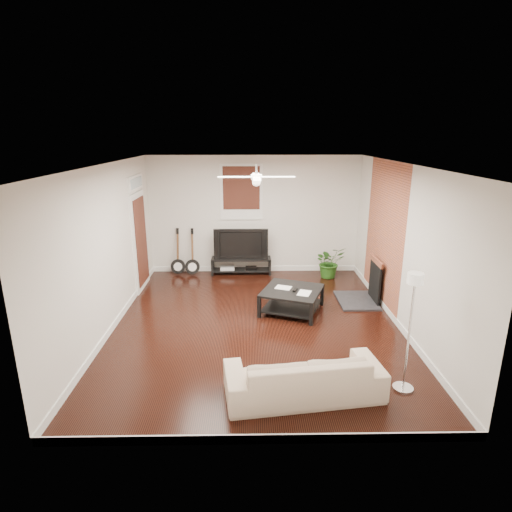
% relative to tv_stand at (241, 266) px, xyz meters
% --- Properties ---
extents(room, '(5.01, 6.01, 2.81)m').
position_rel_tv_stand_xyz_m(room, '(0.32, -2.78, 1.20)').
color(room, black).
rests_on(room, ground).
extents(brick_accent, '(0.02, 2.20, 2.80)m').
position_rel_tv_stand_xyz_m(brick_accent, '(2.81, -1.78, 1.20)').
color(brick_accent, '#AE5938').
rests_on(brick_accent, floor).
extents(fireplace, '(0.80, 1.10, 0.92)m').
position_rel_tv_stand_xyz_m(fireplace, '(2.52, -1.78, 0.26)').
color(fireplace, black).
rests_on(fireplace, floor).
extents(window_back, '(1.00, 0.06, 1.30)m').
position_rel_tv_stand_xyz_m(window_back, '(0.02, 0.19, 1.75)').
color(window_back, '#33150E').
rests_on(window_back, wall_back).
extents(door_left, '(0.08, 1.00, 2.50)m').
position_rel_tv_stand_xyz_m(door_left, '(-2.14, -0.88, 1.05)').
color(door_left, white).
rests_on(door_left, wall_left).
extents(tv_stand, '(1.43, 0.38, 0.40)m').
position_rel_tv_stand_xyz_m(tv_stand, '(0.00, 0.00, 0.00)').
color(tv_stand, black).
rests_on(tv_stand, floor).
extents(tv, '(1.28, 0.17, 0.74)m').
position_rel_tv_stand_xyz_m(tv, '(0.00, 0.02, 0.57)').
color(tv, black).
rests_on(tv, tv_stand).
extents(coffee_table, '(1.34, 1.34, 0.44)m').
position_rel_tv_stand_xyz_m(coffee_table, '(1.00, -2.22, 0.02)').
color(coffee_table, black).
rests_on(coffee_table, floor).
extents(sofa, '(2.10, 1.06, 0.59)m').
position_rel_tv_stand_xyz_m(sofa, '(0.89, -4.88, 0.09)').
color(sofa, tan).
rests_on(sofa, floor).
extents(floor_lamp, '(0.31, 0.31, 1.64)m').
position_rel_tv_stand_xyz_m(floor_lamp, '(2.24, -4.78, 0.62)').
color(floor_lamp, white).
rests_on(floor_lamp, floor).
extents(potted_plant, '(0.83, 0.77, 0.76)m').
position_rel_tv_stand_xyz_m(potted_plant, '(2.08, -0.29, 0.18)').
color(potted_plant, '#265A19').
rests_on(potted_plant, floor).
extents(guitar_left, '(0.36, 0.26, 1.13)m').
position_rel_tv_stand_xyz_m(guitar_left, '(-1.52, -0.03, 0.36)').
color(guitar_left, black).
rests_on(guitar_left, floor).
extents(guitar_right, '(0.36, 0.27, 1.13)m').
position_rel_tv_stand_xyz_m(guitar_right, '(-1.17, -0.06, 0.36)').
color(guitar_right, black).
rests_on(guitar_right, floor).
extents(ceiling_fan, '(1.24, 1.24, 0.32)m').
position_rel_tv_stand_xyz_m(ceiling_fan, '(0.32, -2.78, 2.40)').
color(ceiling_fan, white).
rests_on(ceiling_fan, ceiling).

